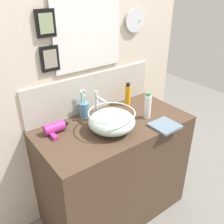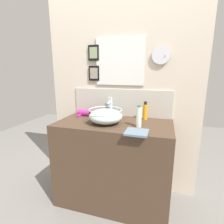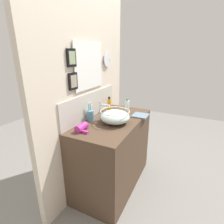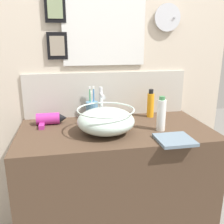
% 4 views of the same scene
% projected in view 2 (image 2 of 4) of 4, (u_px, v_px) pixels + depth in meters
% --- Properties ---
extents(ground_plane, '(6.00, 6.00, 0.00)m').
position_uv_depth(ground_plane, '(114.00, 198.00, 1.86)').
color(ground_plane, gray).
extents(vanity_counter, '(1.09, 0.57, 0.84)m').
position_uv_depth(vanity_counter, '(114.00, 162.00, 1.76)').
color(vanity_counter, '#4C3828').
rests_on(vanity_counter, ground).
extents(back_panel, '(1.65, 0.10, 2.53)m').
position_uv_depth(back_panel, '(122.00, 76.00, 1.86)').
color(back_panel, beige).
rests_on(back_panel, ground).
extents(glass_bowl_sink, '(0.31, 0.31, 0.14)m').
position_uv_depth(glass_bowl_sink, '(106.00, 116.00, 1.62)').
color(glass_bowl_sink, silver).
rests_on(glass_bowl_sink, vanity_counter).
extents(faucet, '(0.02, 0.13, 0.22)m').
position_uv_depth(faucet, '(111.00, 107.00, 1.75)').
color(faucet, silver).
rests_on(faucet, vanity_counter).
extents(hair_drier, '(0.18, 0.13, 0.07)m').
position_uv_depth(hair_drier, '(85.00, 113.00, 1.90)').
color(hair_drier, '#B22D8C').
rests_on(hair_drier, vanity_counter).
extents(toothbrush_cup, '(0.08, 0.08, 0.21)m').
position_uv_depth(toothbrush_cup, '(110.00, 111.00, 1.89)').
color(toothbrush_cup, '#598CB2').
rests_on(toothbrush_cup, vanity_counter).
extents(spray_bottle, '(0.05, 0.05, 0.18)m').
position_uv_depth(spray_bottle, '(145.00, 111.00, 1.74)').
color(spray_bottle, orange).
rests_on(spray_bottle, vanity_counter).
extents(lotion_bottle, '(0.05, 0.05, 0.19)m').
position_uv_depth(lotion_bottle, '(139.00, 117.00, 1.51)').
color(lotion_bottle, white).
rests_on(lotion_bottle, vanity_counter).
extents(hand_towel, '(0.18, 0.17, 0.02)m').
position_uv_depth(hand_towel, '(137.00, 132.00, 1.37)').
color(hand_towel, slate).
rests_on(hand_towel, vanity_counter).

